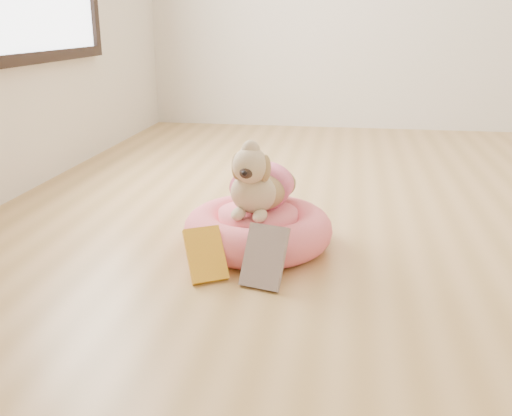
# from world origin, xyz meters

# --- Properties ---
(floor) EXTENTS (4.50, 4.50, 0.00)m
(floor) POSITION_xyz_m (0.00, 0.00, 0.00)
(floor) COLOR #B3894A
(floor) RESTS_ON ground
(pet_bed) EXTENTS (0.58, 0.58, 0.15)m
(pet_bed) POSITION_xyz_m (-0.68, -0.48, 0.07)
(pet_bed) COLOR #EF5D65
(pet_bed) RESTS_ON floor
(dog) EXTENTS (0.33, 0.44, 0.30)m
(dog) POSITION_xyz_m (-0.68, -0.46, 0.30)
(dog) COLOR brown
(dog) RESTS_ON pet_bed
(book_yellow) EXTENTS (0.18, 0.18, 0.17)m
(book_yellow) POSITION_xyz_m (-0.82, -0.78, 0.08)
(book_yellow) COLOR yellow
(book_yellow) RESTS_ON floor
(book_white) EXTENTS (0.17, 0.15, 0.20)m
(book_white) POSITION_xyz_m (-0.61, -0.81, 0.10)
(book_white) COLOR white
(book_white) RESTS_ON floor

